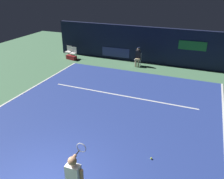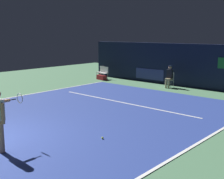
# 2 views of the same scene
# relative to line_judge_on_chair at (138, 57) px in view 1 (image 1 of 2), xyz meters

# --- Properties ---
(ground_plane) EXTENTS (29.59, 29.59, 0.00)m
(ground_plane) POSITION_rel_line_judge_on_chair_xyz_m (0.55, -6.90, -0.69)
(ground_plane) COLOR #4C7A56
(court_surface) EXTENTS (10.07, 11.35, 0.01)m
(court_surface) POSITION_rel_line_judge_on_chair_xyz_m (0.55, -6.90, -0.68)
(court_surface) COLOR navy
(court_surface) RESTS_ON ground
(line_sideline_right) EXTENTS (0.10, 11.35, 0.01)m
(line_sideline_right) POSITION_rel_line_judge_on_chair_xyz_m (-4.44, -6.90, -0.67)
(line_sideline_right) COLOR white
(line_sideline_right) RESTS_ON court_surface
(line_service) EXTENTS (7.85, 0.10, 0.01)m
(line_service) POSITION_rel_line_judge_on_chair_xyz_m (0.55, -4.91, -0.67)
(line_service) COLOR white
(line_service) RESTS_ON court_surface
(back_wall) EXTENTS (14.59, 0.33, 2.60)m
(back_wall) POSITION_rel_line_judge_on_chair_xyz_m (0.54, 0.98, 0.61)
(back_wall) COLOR #141933
(back_wall) RESTS_ON ground
(line_judge_on_chair) EXTENTS (0.48, 0.56, 1.32)m
(line_judge_on_chair) POSITION_rel_line_judge_on_chair_xyz_m (0.00, 0.00, 0.00)
(line_judge_on_chair) COLOR white
(line_judge_on_chair) RESTS_ON ground
(courtside_chair_near) EXTENTS (0.45, 0.42, 0.88)m
(courtside_chair_near) POSITION_rel_line_judge_on_chair_xyz_m (-5.10, -0.22, -0.18)
(courtside_chair_near) COLOR white
(courtside_chair_near) RESTS_ON ground
(courtside_chair_far) EXTENTS (0.44, 0.42, 0.88)m
(courtside_chair_far) POSITION_rel_line_judge_on_chair_xyz_m (-5.64, -0.04, -0.18)
(courtside_chair_far) COLOR white
(courtside_chair_far) RESTS_ON ground
(tennis_ball) EXTENTS (0.07, 0.07, 0.07)m
(tennis_ball) POSITION_rel_line_judge_on_chair_xyz_m (3.18, -9.07, -0.64)
(tennis_ball) COLOR #CCE033
(tennis_ball) RESTS_ON court_surface
(equipment_bag) EXTENTS (0.89, 0.48, 0.32)m
(equipment_bag) POSITION_rel_line_judge_on_chair_xyz_m (-5.12, -0.51, -0.53)
(equipment_bag) COLOR maroon
(equipment_bag) RESTS_ON ground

